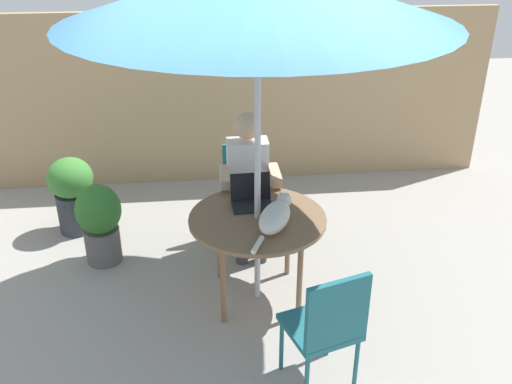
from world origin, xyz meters
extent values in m
plane|color=gray|center=(0.00, 0.00, 0.00)|extent=(14.00, 14.00, 0.00)
cube|color=tan|center=(0.00, 2.16, 0.90)|extent=(5.36, 0.08, 1.80)
cylinder|color=brown|center=(0.00, 0.00, 0.69)|extent=(0.99, 0.99, 0.03)
cylinder|color=brown|center=(0.27, 0.27, 0.34)|extent=(0.04, 0.04, 0.67)
cylinder|color=brown|center=(-0.27, 0.27, 0.34)|extent=(0.04, 0.04, 0.67)
cylinder|color=brown|center=(-0.27, -0.27, 0.34)|extent=(0.04, 0.04, 0.67)
cylinder|color=brown|center=(0.27, -0.27, 0.34)|extent=(0.04, 0.04, 0.67)
cylinder|color=#B7B7BC|center=(0.00, 0.00, 1.12)|extent=(0.04, 0.04, 2.23)
cube|color=#1E606B|center=(0.00, 0.78, 0.43)|extent=(0.40, 0.40, 0.04)
cube|color=#1E606B|center=(0.00, 0.96, 0.66)|extent=(0.40, 0.04, 0.44)
cylinder|color=#1E606B|center=(0.17, 0.95, 0.20)|extent=(0.03, 0.03, 0.41)
cylinder|color=#1E606B|center=(-0.17, 0.95, 0.20)|extent=(0.03, 0.03, 0.41)
cylinder|color=#1E606B|center=(-0.17, 0.61, 0.20)|extent=(0.03, 0.03, 0.41)
cylinder|color=#1E606B|center=(0.17, 0.61, 0.20)|extent=(0.03, 0.03, 0.41)
cube|color=#1E606B|center=(0.28, -0.90, 0.43)|extent=(0.50, 0.50, 0.04)
cube|color=#1E606B|center=(0.34, -1.07, 0.66)|extent=(0.39, 0.15, 0.44)
cylinder|color=#1E606B|center=(0.17, -1.11, 0.20)|extent=(0.03, 0.03, 0.41)
cylinder|color=#1E606B|center=(0.50, -1.01, 0.20)|extent=(0.03, 0.03, 0.41)
cylinder|color=#1E606B|center=(0.39, -0.69, 0.20)|extent=(0.03, 0.03, 0.41)
cylinder|color=#1E606B|center=(0.07, -0.79, 0.20)|extent=(0.03, 0.03, 0.41)
cube|color=white|center=(0.00, 0.78, 0.71)|extent=(0.34, 0.20, 0.54)
sphere|color=#DBAD89|center=(0.00, 0.77, 1.11)|extent=(0.22, 0.22, 0.22)
cube|color=#383842|center=(-0.08, 0.63, 0.49)|extent=(0.12, 0.30, 0.12)
cylinder|color=#383842|center=(-0.08, 0.48, 0.22)|extent=(0.10, 0.10, 0.44)
cube|color=#383842|center=(0.08, 0.63, 0.49)|extent=(0.12, 0.30, 0.12)
cylinder|color=#383842|center=(0.08, 0.48, 0.22)|extent=(0.10, 0.10, 0.44)
cube|color=#DBAD89|center=(-0.20, 0.56, 0.76)|extent=(0.08, 0.32, 0.08)
cube|color=#DBAD89|center=(0.20, 0.56, 0.76)|extent=(0.08, 0.32, 0.08)
cube|color=black|center=(-0.02, 0.16, 0.71)|extent=(0.31, 0.23, 0.02)
cube|color=black|center=(-0.03, 0.26, 0.82)|extent=(0.30, 0.07, 0.20)
cube|color=black|center=(-0.03, 0.27, 0.82)|extent=(0.30, 0.07, 0.20)
ellipsoid|color=silver|center=(0.10, -0.17, 0.79)|extent=(0.34, 0.44, 0.17)
sphere|color=silver|center=(0.20, 0.04, 0.81)|extent=(0.11, 0.11, 0.11)
ellipsoid|color=white|center=(0.15, -0.07, 0.75)|extent=(0.16, 0.16, 0.09)
cylinder|color=silver|center=(-0.04, -0.41, 0.73)|extent=(0.11, 0.18, 0.04)
cone|color=silver|center=(0.22, 0.02, 0.86)|extent=(0.04, 0.04, 0.03)
cone|color=silver|center=(0.17, 0.05, 0.86)|extent=(0.04, 0.04, 0.03)
cylinder|color=#33383D|center=(-1.55, 1.17, 0.19)|extent=(0.31, 0.31, 0.38)
ellipsoid|color=#3D7F33|center=(-1.55, 1.17, 0.53)|extent=(0.40, 0.40, 0.37)
cylinder|color=#595654|center=(-1.24, 0.63, 0.15)|extent=(0.29, 0.29, 0.31)
ellipsoid|color=#2D6B28|center=(-1.24, 0.63, 0.49)|extent=(0.37, 0.37, 0.42)
camera|label=1|loc=(-0.38, -3.54, 2.72)|focal=39.97mm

